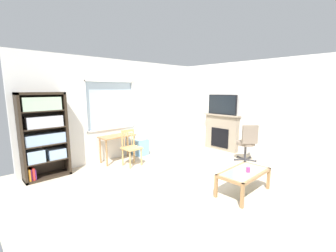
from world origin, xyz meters
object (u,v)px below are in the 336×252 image
at_px(plastic_drawer_unit, 140,147).
at_px(tv, 222,105).
at_px(coffee_table, 244,174).
at_px(office_chair, 247,141).
at_px(fireplace, 221,132).
at_px(wooden_chair, 131,147).
at_px(desk_under_window, 117,140).
at_px(sippy_cup, 248,170).
at_px(bookshelf, 43,132).

relative_size(plastic_drawer_unit, tv, 0.49).
bearing_deg(coffee_table, office_chair, 25.39).
xyz_separation_m(plastic_drawer_unit, fireplace, (2.20, -1.31, 0.33)).
height_order(wooden_chair, office_chair, office_chair).
bearing_deg(tv, desk_under_window, 156.95).
relative_size(plastic_drawer_unit, coffee_table, 0.44).
height_order(wooden_chair, sippy_cup, wooden_chair).
height_order(plastic_drawer_unit, office_chair, office_chair).
height_order(desk_under_window, tv, tv).
height_order(bookshelf, sippy_cup, bookshelf).
height_order(tv, office_chair, tv).
xyz_separation_m(fireplace, office_chair, (-0.51, -1.12, -0.01)).
xyz_separation_m(wooden_chair, plastic_drawer_unit, (0.70, 0.56, -0.23)).
bearing_deg(desk_under_window, bookshelf, 176.42).
bearing_deg(sippy_cup, bookshelf, 125.74).
distance_m(desk_under_window, fireplace, 3.24).
height_order(desk_under_window, office_chair, office_chair).
distance_m(desk_under_window, sippy_cup, 3.37).
bearing_deg(sippy_cup, coffee_table, 104.43).
bearing_deg(tv, wooden_chair, 165.50).
bearing_deg(sippy_cup, wooden_chair, 103.45).
height_order(plastic_drawer_unit, sippy_cup, sippy_cup).
bearing_deg(fireplace, office_chair, -114.39).
relative_size(wooden_chair, sippy_cup, 10.00).
bearing_deg(plastic_drawer_unit, bookshelf, 178.69).
bearing_deg(coffee_table, bookshelf, 126.10).
bearing_deg(desk_under_window, sippy_cup, -77.35).
distance_m(wooden_chair, coffee_table, 2.78).
bearing_deg(desk_under_window, coffee_table, -77.38).
xyz_separation_m(fireplace, coffee_table, (-2.26, -1.95, -0.21)).
bearing_deg(desk_under_window, tv, -23.05).
bearing_deg(coffee_table, plastic_drawer_unit, 89.01).
xyz_separation_m(coffee_table, sippy_cup, (0.02, -0.07, 0.11)).
height_order(bookshelf, fireplace, bookshelf).
height_order(desk_under_window, wooden_chair, wooden_chair).
xyz_separation_m(plastic_drawer_unit, coffee_table, (-0.06, -3.26, 0.12)).
height_order(fireplace, sippy_cup, fireplace).
bearing_deg(bookshelf, wooden_chair, -19.25).
height_order(desk_under_window, sippy_cup, desk_under_window).
distance_m(tv, office_chair, 1.51).
distance_m(desk_under_window, tv, 3.33).
relative_size(tv, sippy_cup, 10.80).
bearing_deg(fireplace, bookshelf, 163.72).
bearing_deg(coffee_table, sippy_cup, -75.57).
relative_size(desk_under_window, fireplace, 0.77).
bearing_deg(bookshelf, desk_under_window, -3.58).
bearing_deg(desk_under_window, office_chair, -43.93).
distance_m(plastic_drawer_unit, sippy_cup, 3.34).
distance_m(bookshelf, coffee_table, 4.16).
height_order(office_chair, coffee_table, office_chair).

